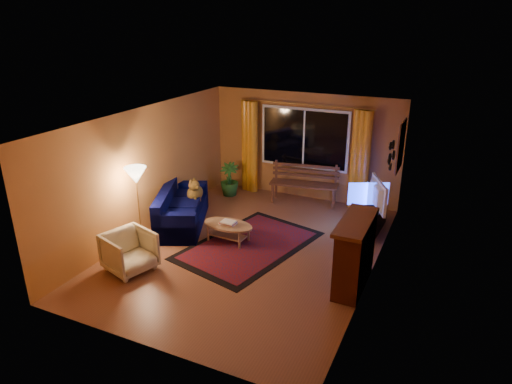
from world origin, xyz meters
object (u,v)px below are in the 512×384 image
at_px(tv_console, 371,219).
at_px(floor_lamp, 139,208).
at_px(coffee_table, 228,232).
at_px(armchair, 129,250).
at_px(bench, 304,194).
at_px(sofa, 182,207).

bearing_deg(tv_console, floor_lamp, -144.04).
bearing_deg(tv_console, coffee_table, -143.21).
bearing_deg(armchair, bench, -4.71).
relative_size(bench, armchair, 2.04).
bearing_deg(bench, sofa, -140.25).
bearing_deg(tv_console, bench, 157.19).
distance_m(armchair, tv_console, 4.75).
height_order(bench, coffee_table, bench).
relative_size(bench, floor_lamp, 0.99).
bearing_deg(floor_lamp, coffee_table, 31.96).
bearing_deg(armchair, sofa, 23.87).
height_order(sofa, armchair, sofa).
height_order(sofa, coffee_table, sofa).
distance_m(coffee_table, tv_console, 2.91).
distance_m(floor_lamp, coffee_table, 1.75).
distance_m(sofa, floor_lamp, 1.22).
relative_size(floor_lamp, coffee_table, 1.57).
xyz_separation_m(floor_lamp, coffee_table, (1.39, 0.87, -0.61)).
bearing_deg(sofa, tv_console, -3.16).
xyz_separation_m(sofa, floor_lamp, (-0.16, -1.14, 0.40)).
distance_m(bench, coffee_table, 2.55).
relative_size(coffee_table, tv_console, 0.85).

